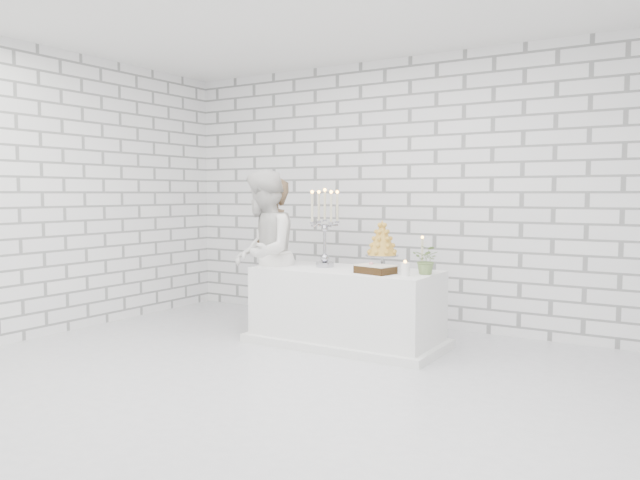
{
  "coord_description": "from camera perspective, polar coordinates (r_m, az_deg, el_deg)",
  "views": [
    {
      "loc": [
        2.79,
        -3.95,
        1.49
      ],
      "look_at": [
        -0.25,
        1.0,
        1.05
      ],
      "focal_mm": 34.73,
      "sensor_mm": 36.0,
      "label": 1
    }
  ],
  "objects": [
    {
      "name": "ground",
      "position": [
        5.06,
        -3.6,
        -12.81
      ],
      "size": [
        6.0,
        5.0,
        0.01
      ],
      "primitive_type": "cube",
      "color": "silver",
      "rests_on": "ground"
    },
    {
      "name": "wall_back",
      "position": [
        7.02,
        8.19,
        4.36
      ],
      "size": [
        6.0,
        0.01,
        3.0
      ],
      "primitive_type": "cube",
      "color": "white",
      "rests_on": "ground"
    },
    {
      "name": "wall_left",
      "position": [
        7.0,
        -24.22,
        4.03
      ],
      "size": [
        0.01,
        5.0,
        3.0
      ],
      "primitive_type": "cube",
      "color": "white",
      "rests_on": "ground"
    },
    {
      "name": "cake_table",
      "position": [
        6.11,
        2.4,
        -6.18
      ],
      "size": [
        1.8,
        0.8,
        0.75
      ],
      "primitive_type": "cube",
      "color": "white",
      "rests_on": "ground"
    },
    {
      "name": "groom",
      "position": [
        6.77,
        -4.47,
        -1.33
      ],
      "size": [
        0.65,
        0.72,
        1.65
      ],
      "primitive_type": "imported",
      "rotation": [
        0.0,
        0.0,
        -1.02
      ],
      "color": "brown",
      "rests_on": "ground"
    },
    {
      "name": "bride",
      "position": [
        6.4,
        -5.25,
        -1.3
      ],
      "size": [
        0.96,
        1.04,
        1.73
      ],
      "primitive_type": "imported",
      "rotation": [
        0.0,
        0.0,
        -1.11
      ],
      "color": "white",
      "rests_on": "ground"
    },
    {
      "name": "candelabra",
      "position": [
        6.19,
        0.45,
        1.13
      ],
      "size": [
        0.38,
        0.38,
        0.79
      ],
      "primitive_type": null,
      "rotation": [
        0.0,
        0.0,
        0.21
      ],
      "color": "#9D9CA7",
      "rests_on": "cake_table"
    },
    {
      "name": "croquembouche",
      "position": [
        5.93,
        5.74,
        -0.49
      ],
      "size": [
        0.39,
        0.39,
        0.49
      ],
      "primitive_type": null,
      "rotation": [
        0.0,
        0.0,
        0.28
      ],
      "color": "#B78630",
      "rests_on": "cake_table"
    },
    {
      "name": "chocolate_cake",
      "position": [
        5.74,
        5.12,
        -2.68
      ],
      "size": [
        0.38,
        0.31,
        0.08
      ],
      "primitive_type": "cube",
      "rotation": [
        0.0,
        0.0,
        -0.23
      ],
      "color": "black",
      "rests_on": "cake_table"
    },
    {
      "name": "pillar_candle",
      "position": [
        5.59,
        7.84,
        -2.69
      ],
      "size": [
        0.1,
        0.1,
        0.12
      ],
      "primitive_type": "cylinder",
      "rotation": [
        0.0,
        0.0,
        0.28
      ],
      "color": "white",
      "rests_on": "cake_table"
    },
    {
      "name": "extra_taper",
      "position": [
        5.86,
        9.4,
        -1.41
      ],
      "size": [
        0.07,
        0.07,
        0.32
      ],
      "primitive_type": "cylinder",
      "rotation": [
        0.0,
        0.0,
        -0.23
      ],
      "color": "beige",
      "rests_on": "cake_table"
    },
    {
      "name": "flowers",
      "position": [
        5.72,
        9.82,
        -1.81
      ],
      "size": [
        0.24,
        0.21,
        0.27
      ],
      "primitive_type": "imported",
      "rotation": [
        0.0,
        0.0,
        -0.01
      ],
      "color": "#426D3B",
      "rests_on": "cake_table"
    }
  ]
}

